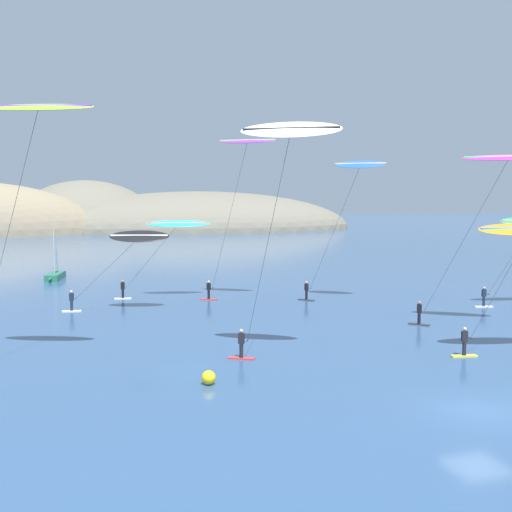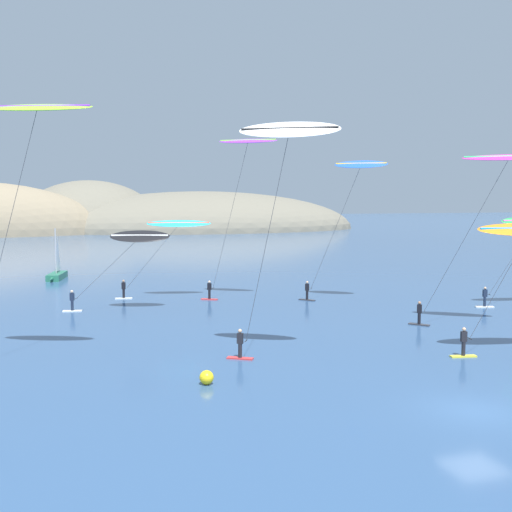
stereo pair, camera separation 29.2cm
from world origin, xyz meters
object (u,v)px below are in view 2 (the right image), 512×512
Objects in this scene: marker_buoy at (207,377)px; kitesurfer_white at (286,146)px; kitesurfer_black at (134,241)px; kitesurfer_purple at (244,155)px; kitesurfer_magenta at (502,169)px; sailboat_near at (56,274)px; kitesurfer_cyan at (174,229)px; kitesurfer_lime at (32,128)px; kitesurfer_blue at (356,176)px.

kitesurfer_white is at bearing 29.68° from marker_buoy.
kitesurfer_purple is at bearing 11.96° from kitesurfer_black.
kitesurfer_purple reaches higher than kitesurfer_white.
kitesurfer_magenta reaches higher than kitesurfer_black.
kitesurfer_magenta is 17.24× the size of marker_buoy.
sailboat_near is 0.49× the size of kitesurfer_magenta.
kitesurfer_purple is 1.66× the size of kitesurfer_cyan.
kitesurfer_cyan is at bearing 61.43° from kitesurfer_lime.
marker_buoy is (-9.11, -23.52, -12.38)m from kitesurfer_purple.
kitesurfer_lime is (-12.96, 3.12, 0.85)m from kitesurfer_white.
kitesurfer_white reaches higher than kitesurfer_magenta.
kitesurfer_magenta is 25.36m from marker_buoy.
marker_buoy is (-5.16, -2.94, -11.48)m from kitesurfer_white.
kitesurfer_purple reaches higher than marker_buoy.
sailboat_near is at bearing 104.30° from kitesurfer_black.
sailboat_near is 20.64m from kitesurfer_cyan.
kitesurfer_white is 12.93m from marker_buoy.
kitesurfer_blue reaches higher than kitesurfer_magenta.
kitesurfer_white is 18.94× the size of marker_buoy.
sailboat_near is 8.52× the size of marker_buoy.
sailboat_near is 0.70× the size of kitesurfer_black.
kitesurfer_black is at bearing -75.70° from sailboat_near.
sailboat_near is at bearing 120.39° from kitesurfer_cyan.
marker_buoy is (-17.94, -19.84, -10.58)m from kitesurfer_blue.
kitesurfer_black is 27.73m from kitesurfer_magenta.
kitesurfer_magenta is 1.41× the size of kitesurfer_cyan.
kitesurfer_white is 1.10× the size of kitesurfer_magenta.
kitesurfer_blue is at bearing -26.58° from kitesurfer_cyan.
kitesurfer_purple reaches higher than kitesurfer_lime.
kitesurfer_purple is at bearing -32.39° from kitesurfer_cyan.
kitesurfer_purple reaches higher than kitesurfer_cyan.
kitesurfer_lime reaches higher than kitesurfer_magenta.
kitesurfer_magenta reaches higher than marker_buoy.
kitesurfer_black is 0.60× the size of kitesurfer_lime.
kitesurfer_lime reaches higher than kitesurfer_black.
kitesurfer_cyan is (4.26, 5.56, 0.67)m from kitesurfer_black.
kitesurfer_blue is at bearing 47.87° from marker_buoy.
sailboat_near reaches higher than marker_buoy.
kitesurfer_blue is 1.02× the size of kitesurfer_magenta.
kitesurfer_purple is (-12.98, 17.00, 1.77)m from kitesurfer_magenta.
sailboat_near is at bearing 98.30° from marker_buoy.
kitesurfer_magenta is at bearing -52.82° from sailboat_near.
kitesurfer_blue is 13.95m from kitesurfer_magenta.
kitesurfer_blue is (24.38, -24.30, 10.29)m from sailboat_near.
kitesurfer_magenta is at bearing 16.45° from marker_buoy.
kitesurfer_cyan is (-1.55, 24.07, -5.57)m from kitesurfer_white.
kitesurfer_blue is at bearing 52.89° from kitesurfer_white.
marker_buoy is at bearing -163.55° from kitesurfer_magenta.
marker_buoy is (-22.10, -6.52, -10.60)m from kitesurfer_magenta.
kitesurfer_white is at bearing -13.53° from kitesurfer_lime.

